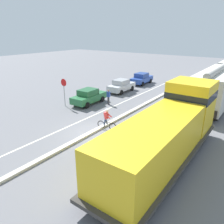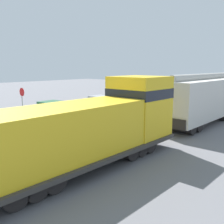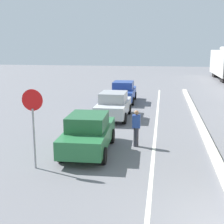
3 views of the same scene
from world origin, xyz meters
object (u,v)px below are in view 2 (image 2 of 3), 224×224
parked_car_silver (100,103)px  cyclist (49,127)px  pedestrian_by_cars (73,110)px  stop_sign (22,97)px  locomotive (96,128)px  hopper_car_lead (201,99)px  parked_car_blue (130,98)px  parked_car_green (52,110)px

parked_car_silver → cyclist: (5.50, -10.32, 0.00)m
pedestrian_by_cars → stop_sign: bearing=-137.8°
locomotive → cyclist: bearing=168.7°
cyclist → hopper_car_lead: bearing=63.3°
hopper_car_lead → parked_car_blue: size_ratio=2.51×
parked_car_green → pedestrian_by_cars: (1.89, 1.01, 0.03)m
parked_car_blue → cyclist: 16.86m
pedestrian_by_cars → parked_car_blue: bearing=100.1°
hopper_car_lead → parked_car_green: bearing=-148.2°
parked_car_silver → hopper_car_lead: bearing=3.8°
locomotive → stop_sign: bearing=165.8°
locomotive → hopper_car_lead: size_ratio=1.10×
locomotive → cyclist: 5.75m
locomotive → pedestrian_by_cars: locomotive is taller
locomotive → parked_car_silver: size_ratio=2.76×
stop_sign → locomotive: bearing=-14.2°
parked_car_silver → parked_car_blue: size_ratio=0.99×
cyclist → parked_car_silver: bearing=118.1°
stop_sign → parked_car_blue: bearing=84.0°
pedestrian_by_cars → parked_car_silver: bearing=109.2°
parked_car_blue → cyclist: bearing=-70.6°
locomotive → parked_car_blue: locomotive is taller
parked_car_blue → pedestrian_by_cars: (1.92, -10.76, 0.03)m
parked_car_silver → pedestrian_by_cars: same height
parked_car_green → pedestrian_by_cars: 2.14m
parked_car_silver → cyclist: 11.69m
parked_car_green → cyclist: (5.58, -4.13, 0.00)m
hopper_car_lead → locomotive: bearing=-90.0°
stop_sign → pedestrian_by_cars: stop_sign is taller
cyclist → pedestrian_by_cars: (-3.69, 5.14, 0.03)m
parked_car_blue → stop_sign: size_ratio=1.47×
hopper_car_lead → parked_car_silver: 11.15m
hopper_car_lead → parked_car_silver: bearing=-176.2°
locomotive → parked_car_blue: (-11.17, 17.01, -0.98)m
hopper_car_lead → stop_sign: bearing=-144.6°
parked_car_silver → parked_car_blue: 5.59m
parked_car_green → parked_car_silver: same height
locomotive → parked_car_blue: bearing=123.3°
hopper_car_lead → parked_car_green: size_ratio=2.49×
locomotive → pedestrian_by_cars: 11.20m
hopper_car_lead → cyclist: hopper_car_lead is taller
stop_sign → pedestrian_by_cars: (3.38, 3.06, -1.18)m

